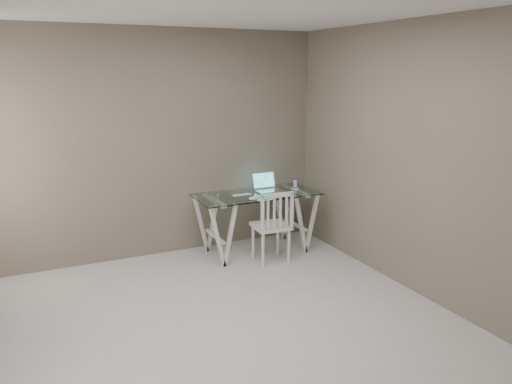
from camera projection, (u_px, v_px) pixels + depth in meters
room at (227, 136)px, 3.85m from camera, size 4.50×4.52×2.71m
desk at (256, 222)px, 6.17m from camera, size 1.50×0.70×0.75m
chair at (273, 223)px, 5.79m from camera, size 0.43×0.43×0.88m
laptop at (266, 186)px, 6.24m from camera, size 0.32×0.28×0.22m
keyboard at (242, 195)px, 6.01m from camera, size 0.25×0.11×0.01m
mouse at (254, 198)px, 5.79m from camera, size 0.12×0.07×0.04m
phone_dock at (295, 186)px, 6.32m from camera, size 0.07×0.07×0.12m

